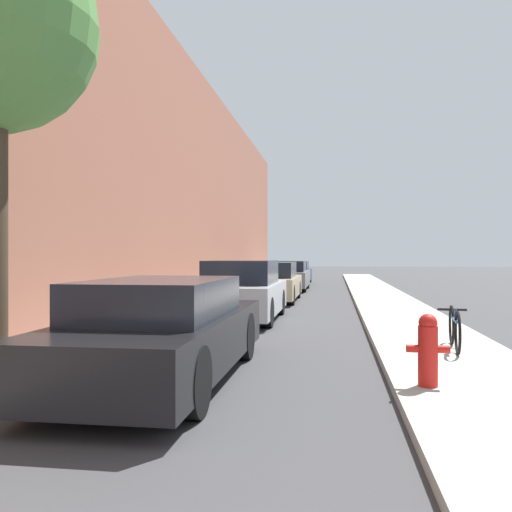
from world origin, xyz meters
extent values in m
plane|color=#3D3D3F|center=(0.00, 16.00, 0.00)|extent=(120.00, 120.00, 0.00)
cube|color=#ADA89E|center=(-2.90, 16.00, 0.06)|extent=(2.00, 52.00, 0.12)
cube|color=#ADA89E|center=(2.90, 16.00, 0.06)|extent=(2.00, 52.00, 0.12)
cube|color=#9E604C|center=(-4.25, 16.00, 4.35)|extent=(0.70, 52.00, 8.70)
cylinder|color=black|center=(-1.55, 8.62, 0.35)|extent=(0.22, 0.69, 0.69)
cylinder|color=black|center=(-0.06, 8.62, 0.35)|extent=(0.22, 0.69, 0.69)
cylinder|color=black|center=(-1.55, 5.72, 0.35)|extent=(0.22, 0.69, 0.69)
cylinder|color=black|center=(-0.06, 5.72, 0.35)|extent=(0.22, 0.69, 0.69)
cube|color=black|center=(-0.80, 7.17, 0.50)|extent=(1.68, 4.68, 0.62)
cube|color=black|center=(-0.80, 6.98, 1.03)|extent=(1.48, 2.44, 0.45)
cylinder|color=black|center=(-1.65, 14.69, 0.33)|extent=(0.22, 0.66, 0.66)
cylinder|color=black|center=(-0.15, 14.69, 0.33)|extent=(0.22, 0.66, 0.66)
cylinder|color=black|center=(-1.65, 12.10, 0.33)|extent=(0.22, 0.66, 0.66)
cylinder|color=black|center=(-0.15, 12.10, 0.33)|extent=(0.22, 0.66, 0.66)
cube|color=silver|center=(-0.90, 13.39, 0.53)|extent=(1.71, 4.17, 0.70)
cube|color=black|center=(-0.90, 13.22, 1.15)|extent=(1.50, 2.17, 0.54)
cylinder|color=black|center=(-1.67, 20.14, 0.32)|extent=(0.22, 0.63, 0.63)
cylinder|color=black|center=(-0.08, 20.14, 0.32)|extent=(0.22, 0.63, 0.63)
cylinder|color=black|center=(-1.67, 17.34, 0.32)|extent=(0.22, 0.63, 0.63)
cylinder|color=black|center=(-0.08, 17.34, 0.32)|extent=(0.22, 0.63, 0.63)
cube|color=tan|center=(-0.87, 18.74, 0.50)|extent=(1.81, 4.52, 0.65)
cube|color=black|center=(-0.87, 18.56, 1.07)|extent=(1.60, 2.35, 0.50)
cylinder|color=black|center=(-1.70, 25.87, 0.34)|extent=(0.22, 0.69, 0.69)
cylinder|color=black|center=(-0.02, 25.87, 0.34)|extent=(0.22, 0.69, 0.69)
cylinder|color=black|center=(-1.70, 23.19, 0.34)|extent=(0.22, 0.69, 0.69)
cylinder|color=black|center=(-0.02, 23.19, 0.34)|extent=(0.22, 0.69, 0.69)
cube|color=slate|center=(-0.86, 24.53, 0.52)|extent=(1.90, 4.32, 0.65)
cube|color=black|center=(-0.86, 24.36, 1.07)|extent=(1.67, 2.25, 0.46)
cylinder|color=black|center=(-1.85, 31.59, 0.31)|extent=(0.22, 0.62, 0.62)
cylinder|color=black|center=(-0.17, 31.59, 0.31)|extent=(0.22, 0.62, 0.62)
cylinder|color=black|center=(-1.85, 28.72, 0.31)|extent=(0.22, 0.62, 0.62)
cylinder|color=black|center=(-0.17, 28.72, 0.31)|extent=(0.22, 0.62, 0.62)
cube|color=navy|center=(-1.01, 30.15, 0.47)|extent=(1.92, 4.63, 0.61)
cube|color=black|center=(-1.01, 29.97, 1.00)|extent=(1.69, 2.41, 0.45)
cylinder|color=red|center=(2.27, 6.82, 0.45)|extent=(0.21, 0.21, 0.65)
sphere|color=red|center=(2.27, 6.82, 0.81)|extent=(0.20, 0.20, 0.20)
cylinder|color=red|center=(2.11, 6.82, 0.53)|extent=(0.14, 0.08, 0.08)
cylinder|color=red|center=(2.43, 6.82, 0.53)|extent=(0.14, 0.08, 0.08)
torus|color=black|center=(3.11, 9.68, 0.44)|extent=(0.11, 0.63, 0.63)
torus|color=black|center=(3.01, 8.77, 0.44)|extent=(0.11, 0.63, 0.63)
cube|color=#235193|center=(3.06, 9.22, 0.58)|extent=(0.12, 0.77, 0.04)
cylinder|color=#235193|center=(3.04, 9.06, 0.66)|extent=(0.04, 0.04, 0.17)
cube|color=black|center=(3.10, 9.61, 0.69)|extent=(0.44, 0.09, 0.04)
camera|label=1|loc=(1.27, 0.80, 1.54)|focal=37.52mm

